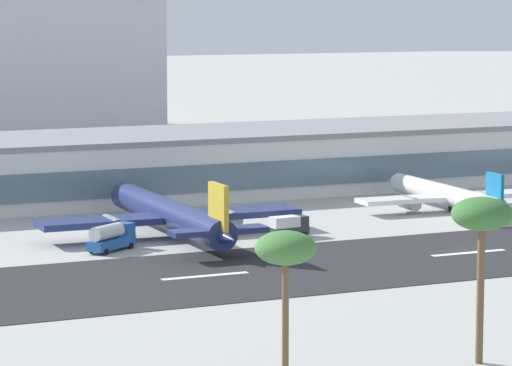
# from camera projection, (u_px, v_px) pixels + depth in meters

# --- Properties ---
(ground_plane) EXTENTS (1400.00, 1400.00, 0.00)m
(ground_plane) POSITION_uv_depth(u_px,v_px,m) (462.00, 251.00, 194.97)
(ground_plane) COLOR #A8A8A3
(runway_strip) EXTENTS (800.00, 32.78, 0.08)m
(runway_strip) POSITION_uv_depth(u_px,v_px,m) (468.00, 253.00, 193.40)
(runway_strip) COLOR #262628
(runway_strip) RESTS_ON ground_plane
(runway_centreline_dash_3) EXTENTS (12.00, 1.20, 0.01)m
(runway_centreline_dash_3) POSITION_uv_depth(u_px,v_px,m) (205.00, 276.00, 177.02)
(runway_centreline_dash_3) COLOR white
(runway_centreline_dash_3) RESTS_ON runway_strip
(runway_centreline_dash_4) EXTENTS (12.00, 1.20, 0.01)m
(runway_centreline_dash_4) POSITION_uv_depth(u_px,v_px,m) (469.00, 253.00, 193.40)
(runway_centreline_dash_4) COLOR white
(runway_centreline_dash_4) RESTS_ON runway_strip
(terminal_building) EXTENTS (183.63, 30.11, 11.64)m
(terminal_building) POSITION_uv_depth(u_px,v_px,m) (218.00, 161.00, 255.20)
(terminal_building) COLOR silver
(terminal_building) RESTS_ON ground_plane
(airliner_gold_tail_gate_1) EXTENTS (41.02, 50.20, 10.48)m
(airliner_gold_tail_gate_1) POSITION_uv_depth(u_px,v_px,m) (173.00, 216.00, 205.82)
(airliner_gold_tail_gate_1) COLOR navy
(airliner_gold_tail_gate_1) RESTS_ON ground_plane
(airliner_blue_tail_gate_2) EXTENTS (32.81, 39.37, 8.21)m
(airliner_blue_tail_gate_2) POSITION_uv_depth(u_px,v_px,m) (450.00, 196.00, 232.01)
(airliner_blue_tail_gate_2) COLOR silver
(airliner_blue_tail_gate_2) RESTS_ON ground_plane
(service_box_truck_0) EXTENTS (6.22, 3.21, 3.25)m
(service_box_truck_0) POSITION_uv_depth(u_px,v_px,m) (289.00, 226.00, 206.32)
(service_box_truck_0) COLOR #2D3338
(service_box_truck_0) RESTS_ON ground_plane
(service_fuel_truck_2) EXTENTS (8.46, 7.00, 3.95)m
(service_fuel_truck_2) POSITION_uv_depth(u_px,v_px,m) (111.00, 237.00, 194.98)
(service_fuel_truck_2) COLOR #23569E
(service_fuel_truck_2) RESTS_ON ground_plane
(palm_tree_0) EXTENTS (6.01, 6.01, 16.54)m
(palm_tree_0) POSITION_uv_depth(u_px,v_px,m) (482.00, 219.00, 132.53)
(palm_tree_0) COLOR brown
(palm_tree_0) RESTS_ON ground_plane
(palm_tree_2) EXTENTS (5.70, 5.70, 14.51)m
(palm_tree_2) POSITION_uv_depth(u_px,v_px,m) (286.00, 251.00, 125.00)
(palm_tree_2) COLOR brown
(palm_tree_2) RESTS_ON ground_plane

